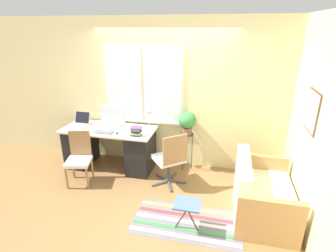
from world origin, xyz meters
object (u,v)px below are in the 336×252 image
keyboard (104,132)px  desk_chair_wooden (79,157)px  laptop (80,123)px  desk_lamp (149,114)px  office_chair_swivel (171,158)px  mouse (117,133)px  couch_loveseat (260,196)px  book_stack (136,131)px  plant_stand (187,139)px  potted_plant (187,121)px  folding_stool (187,206)px  monitor (113,115)px

keyboard → desk_chair_wooden: size_ratio=0.37×
laptop → desk_lamp: bearing=6.3°
laptop → office_chair_swivel: laptop is taller
desk_lamp → office_chair_swivel: bearing=-45.6°
keyboard → mouse: 0.25m
mouse → couch_loveseat: bearing=-13.6°
keyboard → book_stack: 0.61m
plant_stand → potted_plant: (0.00, 0.00, 0.33)m
desk_chair_wooden → office_chair_swivel: size_ratio=0.93×
potted_plant → couch_loveseat: bearing=-39.8°
potted_plant → office_chair_swivel: bearing=-105.3°
laptop → potted_plant: potted_plant is taller
plant_stand → folding_stool: size_ratio=1.67×
desk_chair_wooden → folding_stool: bearing=-35.0°
desk_chair_wooden → folding_stool: desk_chair_wooden is taller
laptop → plant_stand: size_ratio=0.47×
desk_lamp → couch_loveseat: bearing=-26.4°
keyboard → monitor: bearing=83.6°
laptop → couch_loveseat: bearing=-14.0°
monitor → book_stack: (0.57, -0.34, -0.13)m
desk_lamp → office_chair_swivel: 0.92m
mouse → potted_plant: 1.25m
book_stack → potted_plant: bearing=29.2°
desk_lamp → plant_stand: (0.68, 0.07, -0.44)m
desk_chair_wooden → couch_loveseat: size_ratio=0.71×
desk_lamp → office_chair_swivel: (0.52, -0.53, -0.54)m
desk_lamp → couch_loveseat: desk_lamp is taller
desk_chair_wooden → office_chair_swivel: (1.52, 0.24, 0.04)m
desk_lamp → monitor: bearing=-177.2°
monitor → folding_stool: bearing=-42.1°
desk_chair_wooden → potted_plant: bearing=12.4°
keyboard → book_stack: size_ratio=1.67×
folding_stool → keyboard: bearing=145.7°
desk_lamp → book_stack: 0.43m
keyboard → book_stack: (0.60, -0.00, 0.07)m
desk_lamp → mouse: bearing=-141.7°
monitor → office_chair_swivel: 1.39m
monitor → keyboard: 0.39m
laptop → keyboard: (0.59, -0.22, -0.04)m
monitor → desk_chair_wooden: monitor is taller
laptop → couch_loveseat: size_ratio=0.27×
keyboard → plant_stand: keyboard is taller
keyboard → plant_stand: size_ratio=0.46×
office_chair_swivel → plant_stand: office_chair_swivel is taller
desk_chair_wooden → book_stack: bearing=9.9°
desk_lamp → plant_stand: bearing=6.3°
book_stack → couch_loveseat: book_stack is taller
keyboard → mouse: mouse is taller
plant_stand → folding_stool: 1.63m
mouse → office_chair_swivel: 1.04m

